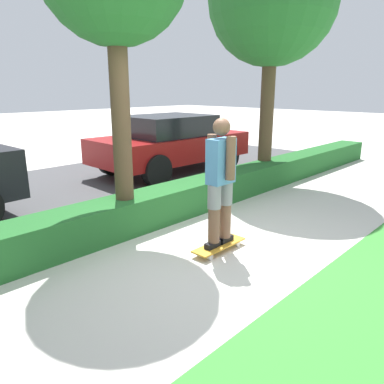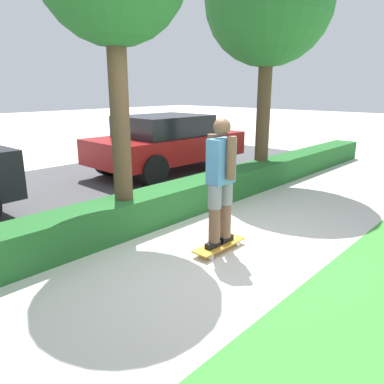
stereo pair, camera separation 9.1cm
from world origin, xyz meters
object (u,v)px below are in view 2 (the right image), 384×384
Objects in this scene: parked_car_middle at (167,142)px; skater_person at (221,180)px; skateboard at (219,245)px; tree_far at (269,1)px.

skater_person is at bearing -124.19° from parked_car_middle.
skateboard is 0.51× the size of skater_person.
parked_car_middle is at bearing 107.56° from tree_far.
skater_person is (0.00, 0.00, 0.86)m from skateboard.
parked_car_middle is (2.75, 3.84, -0.19)m from skater_person.
skater_person is 4.72m from parked_car_middle.
tree_far is 1.28× the size of parked_car_middle.
parked_car_middle is at bearing 54.39° from skater_person.
tree_far is at bearing -71.02° from parked_car_middle.
tree_far reaches higher than skateboard.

